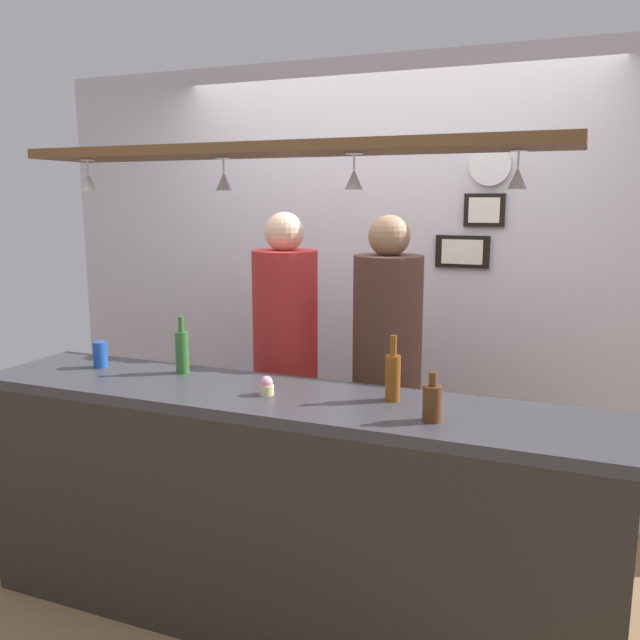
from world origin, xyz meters
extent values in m
plane|color=olive|center=(0.00, 0.00, 0.00)|extent=(8.00, 8.00, 0.00)
cube|color=silver|center=(0.00, 1.10, 1.30)|extent=(4.40, 0.06, 2.60)
cube|color=#38383D|center=(0.00, -0.35, 1.00)|extent=(2.70, 0.55, 0.04)
cube|color=#2D2823|center=(0.00, -0.60, 0.49)|extent=(2.65, 0.04, 0.97)
cube|color=brown|center=(0.00, -0.30, 1.98)|extent=(2.20, 0.36, 0.04)
cylinder|color=silver|center=(-0.89, -0.36, 1.96)|extent=(0.06, 0.06, 0.00)
cylinder|color=silver|center=(-0.89, -0.36, 1.93)|extent=(0.01, 0.01, 0.06)
cone|color=silver|center=(-0.89, -0.36, 1.87)|extent=(0.07, 0.07, 0.08)
cylinder|color=silver|center=(-0.28, -0.26, 1.96)|extent=(0.06, 0.06, 0.00)
cylinder|color=silver|center=(-0.28, -0.26, 1.93)|extent=(0.01, 0.01, 0.06)
cone|color=silver|center=(-0.28, -0.26, 1.87)|extent=(0.07, 0.07, 0.08)
cylinder|color=silver|center=(0.31, -0.32, 1.96)|extent=(0.06, 0.06, 0.00)
cylinder|color=silver|center=(0.31, -0.32, 1.93)|extent=(0.01, 0.01, 0.06)
cone|color=silver|center=(0.31, -0.32, 1.87)|extent=(0.07, 0.07, 0.08)
cylinder|color=silver|center=(0.88, -0.24, 1.96)|extent=(0.06, 0.06, 0.00)
cylinder|color=silver|center=(0.88, -0.24, 1.93)|extent=(0.01, 0.01, 0.06)
cone|color=silver|center=(0.88, -0.24, 1.87)|extent=(0.07, 0.07, 0.08)
cube|color=#2D334C|center=(-0.31, 0.39, 0.41)|extent=(0.17, 0.18, 0.82)
cylinder|color=red|center=(-0.31, 0.39, 1.18)|extent=(0.34, 0.34, 0.72)
sphere|color=beige|center=(-0.31, 0.39, 1.63)|extent=(0.20, 0.20, 0.20)
cube|color=#2D334C|center=(0.24, 0.39, 0.41)|extent=(0.17, 0.18, 0.82)
cylinder|color=brown|center=(0.24, 0.39, 1.17)|extent=(0.34, 0.34, 0.71)
sphere|color=#9E7556|center=(0.24, 0.39, 1.62)|extent=(0.20, 0.20, 0.20)
cylinder|color=#512D14|center=(0.65, -0.45, 1.08)|extent=(0.07, 0.07, 0.13)
cylinder|color=#512D14|center=(0.65, -0.45, 1.17)|extent=(0.03, 0.03, 0.05)
cylinder|color=#336B2D|center=(-0.55, -0.21, 1.11)|extent=(0.06, 0.06, 0.19)
cylinder|color=#336B2D|center=(-0.55, -0.21, 1.24)|extent=(0.03, 0.03, 0.07)
cylinder|color=brown|center=(0.45, -0.26, 1.11)|extent=(0.06, 0.06, 0.18)
cylinder|color=brown|center=(0.45, -0.26, 1.24)|extent=(0.03, 0.03, 0.08)
cylinder|color=#1E4CB2|center=(-0.96, -0.27, 1.08)|extent=(0.07, 0.07, 0.12)
cylinder|color=beige|center=(-0.04, -0.38, 1.04)|extent=(0.06, 0.06, 0.04)
sphere|color=pink|center=(-0.04, -0.38, 1.07)|extent=(0.05, 0.05, 0.05)
cube|color=black|center=(0.47, 1.06, 1.51)|extent=(0.30, 0.02, 0.18)
cube|color=white|center=(0.47, 1.05, 1.51)|extent=(0.23, 0.01, 0.14)
cube|color=black|center=(0.58, 1.06, 1.74)|extent=(0.22, 0.02, 0.18)
cube|color=white|center=(0.58, 1.05, 1.74)|extent=(0.17, 0.01, 0.14)
cylinder|color=white|center=(0.61, 1.05, 1.98)|extent=(0.22, 0.03, 0.22)
camera|label=1|loc=(1.13, -2.68, 1.80)|focal=37.11mm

